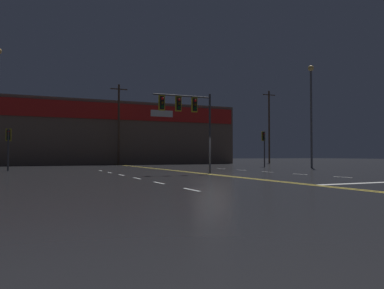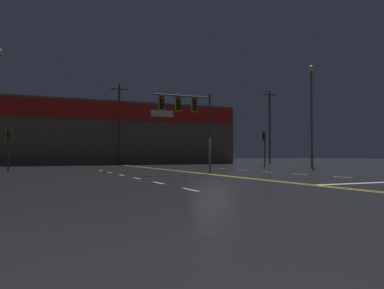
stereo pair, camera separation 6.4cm
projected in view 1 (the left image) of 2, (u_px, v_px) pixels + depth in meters
The scene contains 8 objects.
ground_plane at pixel (213, 175), 23.75m from camera, with size 200.00×200.00×0.00m, color black.
road_markings at pixel (243, 176), 22.49m from camera, with size 16.16×60.00×0.01m.
traffic_signal_median at pixel (186, 110), 24.71m from camera, with size 4.11×0.36×5.39m.
traffic_signal_corner_northwest at pixel (8, 140), 29.52m from camera, with size 0.42×0.36×3.34m.
traffic_signal_corner_northeast at pixel (264, 141), 39.20m from camera, with size 0.42×0.36×3.73m.
streetlight_near_left at pixel (311, 103), 36.31m from camera, with size 0.56×0.56×9.98m.
building_backdrop at pixel (110, 134), 53.58m from camera, with size 34.83×10.23×8.45m.
utility_pole_row at pixel (110, 118), 47.57m from camera, with size 48.84×0.26×12.91m.
Camera 1 is at (-10.83, -21.23, 1.23)m, focal length 35.00 mm.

